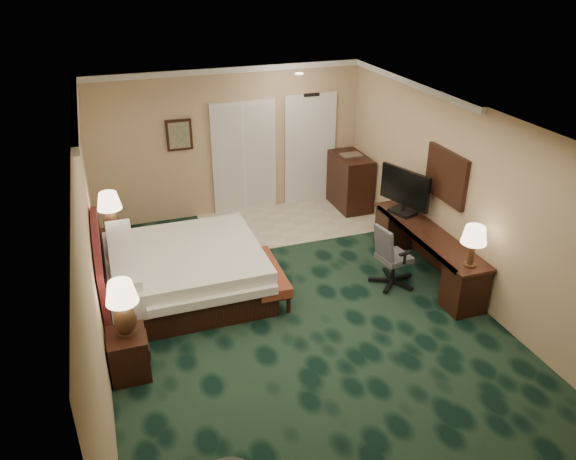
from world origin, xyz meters
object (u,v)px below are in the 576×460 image
object	(u,v)px
bed	(186,272)
lamp_near	(124,308)
nightstand_far	(116,252)
lamp_far	(111,214)
minibar	(350,182)
tv	(404,192)
bed_bench	(265,281)
desk	(426,253)
desk_chair	(394,255)
nightstand_near	(129,354)

from	to	relation	value
bed	lamp_near	distance (m)	1.83
nightstand_far	lamp_far	world-z (taller)	lamp_far
bed	minibar	xyz separation A→B (m)	(3.50, 2.02, 0.18)
tv	bed	bearing A→B (deg)	161.87
bed_bench	desk	size ratio (longest dim) A/B	0.52
minibar	desk	bearing A→B (deg)	-89.24
nightstand_far	bed_bench	distance (m)	2.44
tv	desk	bearing A→B (deg)	-106.76
bed_bench	desk	xyz separation A→B (m)	(2.48, -0.26, 0.14)
bed	desk_chair	xyz separation A→B (m)	(2.94, -0.75, 0.14)
lamp_near	nightstand_far	bearing A→B (deg)	89.99
tv	desk_chair	xyz separation A→B (m)	(-0.56, -0.81, -0.60)
tv	lamp_far	bearing A→B (deg)	148.56
tv	desk_chair	bearing A→B (deg)	-143.86
bed	lamp_near	bearing A→B (deg)	-121.47
nightstand_near	desk_chair	world-z (taller)	desk_chair
bed_bench	desk_chair	bearing A→B (deg)	-8.78
nightstand_far	desk_chair	distance (m)	4.25
bed	lamp_far	size ratio (longest dim) A/B	3.16
nightstand_near	lamp_far	world-z (taller)	lamp_far
bed_bench	minibar	world-z (taller)	minibar
desk	minibar	size ratio (longest dim) A/B	2.39
nightstand_near	lamp_far	distance (m)	2.64
bed	tv	distance (m)	3.58
bed	bed_bench	world-z (taller)	bed
bed	nightstand_near	distance (m)	1.79
nightstand_near	bed_bench	size ratio (longest dim) A/B	0.43
bed	lamp_near	size ratio (longest dim) A/B	3.14
desk	lamp_near	bearing A→B (deg)	-169.55
tv	minibar	distance (m)	2.05
desk	minibar	xyz separation A→B (m)	(-0.04, 2.70, 0.16)
bed	desk_chair	distance (m)	3.04
lamp_far	minibar	xyz separation A→B (m)	(4.40, 1.00, -0.43)
lamp_near	tv	world-z (taller)	tv
desk_chair	nightstand_near	bearing A→B (deg)	-177.95
nightstand_far	desk_chair	world-z (taller)	desk_chair
nightstand_far	lamp_near	distance (m)	2.59
nightstand_near	tv	world-z (taller)	tv
nightstand_near	bed	bearing A→B (deg)	58.43
nightstand_far	bed	bearing A→B (deg)	-48.34
lamp_near	desk_chair	bearing A→B (deg)	10.88
nightstand_far	lamp_far	size ratio (longest dim) A/B	0.90
bed	nightstand_far	world-z (taller)	bed
tv	desk_chair	distance (m)	1.15
nightstand_far	minibar	xyz separation A→B (m)	(4.41, 1.00, 0.21)
nightstand_far	lamp_far	xyz separation A→B (m)	(0.01, -0.00, 0.65)
tv	minibar	size ratio (longest dim) A/B	0.91
lamp_far	tv	bearing A→B (deg)	-12.38
nightstand_near	desk_chair	size ratio (longest dim) A/B	0.57
desk	bed_bench	bearing A→B (deg)	174.05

